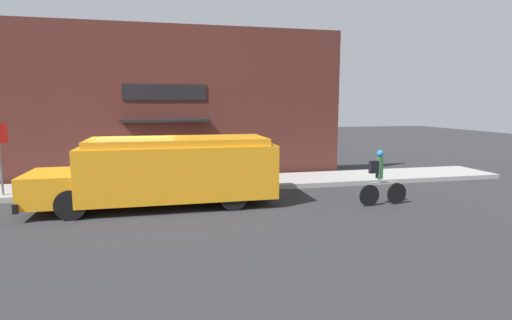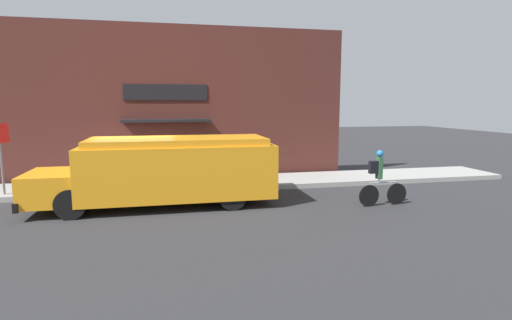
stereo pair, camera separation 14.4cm
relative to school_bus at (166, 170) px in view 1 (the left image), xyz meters
name	(u,v)px [view 1 (the left image)]	position (x,y,z in m)	size (l,w,h in m)	color
ground_plane	(136,197)	(-0.99, 1.38, -1.06)	(70.00, 70.00, 0.00)	#2B2B2D
sidewalk	(138,187)	(-0.99, 2.52, -0.97)	(28.00, 2.29, 0.17)	#999993
storefront	(137,104)	(-0.97, 3.92, 1.90)	(16.20, 0.80, 5.93)	#4C231E
school_bus	(166,170)	(0.00, 0.00, 0.00)	(6.87, 2.63, 1.99)	orange
cyclist	(380,179)	(6.09, -1.38, -0.26)	(1.56, 0.21, 1.65)	black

